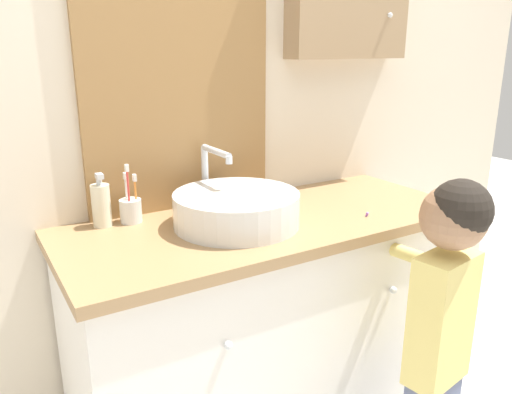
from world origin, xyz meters
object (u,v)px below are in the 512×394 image
Objects in this scene: child_figure at (443,304)px; toothbrush_holder at (131,209)px; sink_basin at (236,208)px; soap_dispenser at (101,205)px.

toothbrush_holder is at bearing 134.28° from child_figure.
toothbrush_holder is at bearing 144.55° from sink_basin.
sink_basin is 2.62× the size of soap_dispenser.
soap_dispenser is at bearing 150.51° from sink_basin.
child_figure is at bearing -42.58° from soap_dispenser.
soap_dispenser is (-0.09, 0.01, 0.03)m from toothbrush_holder.
sink_basin is at bearing -29.49° from soap_dispenser.
sink_basin is 2.32× the size of toothbrush_holder.
sink_basin reaches higher than child_figure.
sink_basin is 0.34m from toothbrush_holder.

